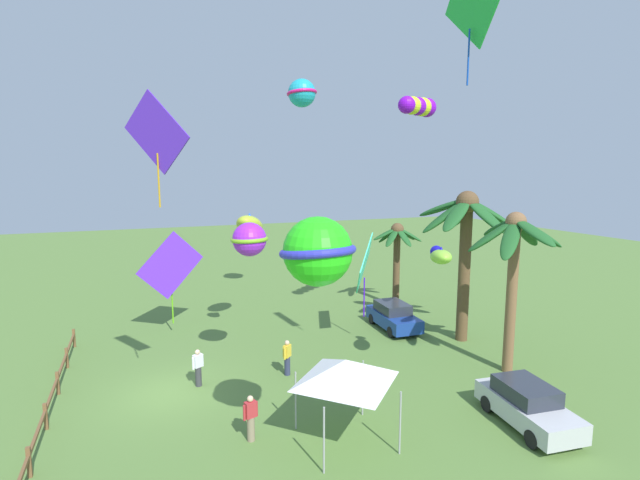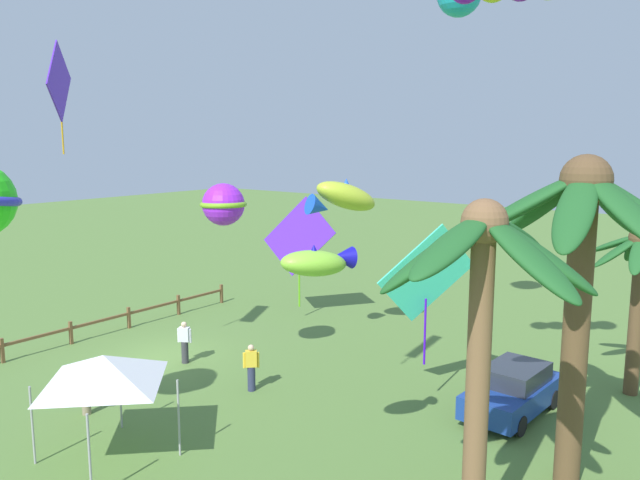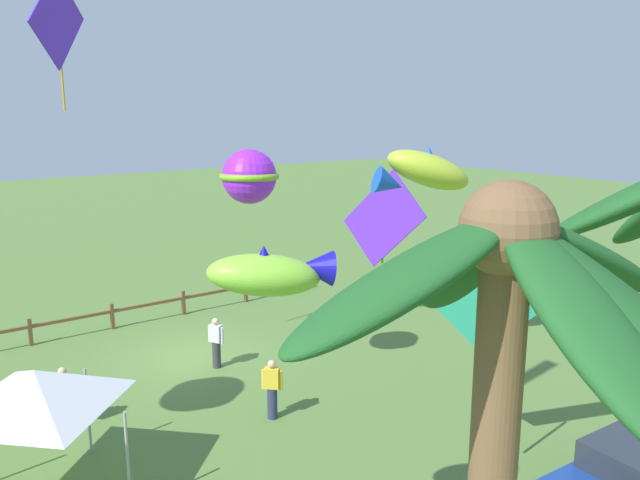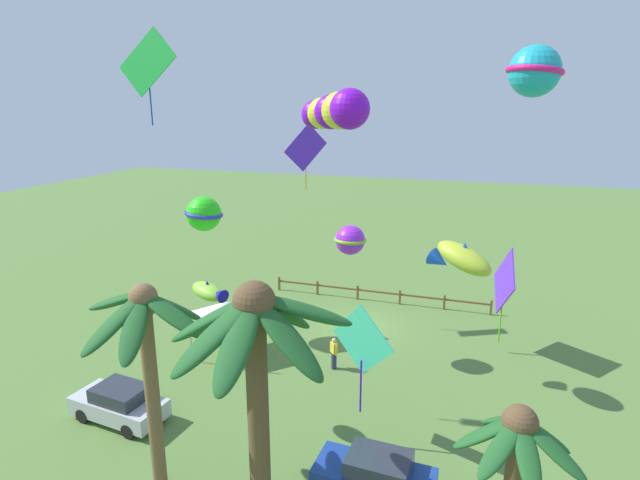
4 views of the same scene
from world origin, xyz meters
The scene contains 16 objects.
ground_plane centered at (0.00, 0.00, 0.00)m, with size 120.00×120.00×0.00m, color #567A38.
palm_tree_0 centered at (-7.35, 14.98, 4.14)m, with size 3.13×3.33×5.62m.
palm_tree_1 centered at (3.47, 14.36, 5.52)m, with size 4.65×4.12×7.22m.
palm_tree_2 centered at (-0.58, 14.98, 6.02)m, with size 5.16×4.95×7.96m.
rail_fence centered at (-0.12, -4.19, 0.59)m, with size 13.98×0.12×0.95m.
parked_car_1 centered at (-3.46, 12.50, 0.75)m, with size 3.99×1.91×1.51m.
spectator_0 centered at (4.58, 2.30, 0.81)m, with size 0.33×0.53×1.59m.
spectator_1 centered at (0.17, 4.98, 0.81)m, with size 0.43×0.43×1.59m.
spectator_2 centered at (-0.18, 1.18, 0.81)m, with size 0.38×0.50×1.59m.
festival_tent centered at (5.76, 5.22, 2.47)m, with size 2.86×2.86×2.85m.
kite_ball_0 centered at (-0.16, 3.48, 6.11)m, with size 2.22×2.22×1.43m.
kite_fish_2 centered at (3.51, 10.44, 5.56)m, with size 1.95×1.43×0.80m.
kite_diamond_3 centered at (3.38, -0.17, 10.06)m, with size 1.89×1.83×3.60m.
kite_diamond_5 centered at (-2.35, 10.03, 4.17)m, with size 2.69×1.90×4.47m.
kite_diamond_7 centered at (-7.40, 0.72, 3.79)m, with size 0.88×3.62×5.16m.
kite_fish_8 centered at (-5.34, 4.66, 6.04)m, with size 3.24×2.41×1.75m.
Camera 2 is at (14.39, 19.04, 8.31)m, focal length 35.27 mm.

